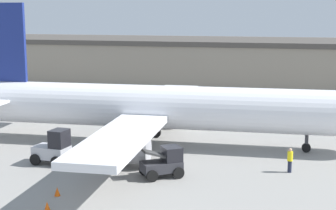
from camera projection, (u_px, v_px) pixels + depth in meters
The scene contains 8 objects.
ground_plane at pixel (168, 145), 43.10m from camera, with size 400.00×400.00×0.00m, color gray.
terminal_building at pixel (183, 62), 78.67m from camera, with size 93.70×17.58×7.05m.
airplane at pixel (156, 107), 42.73m from camera, with size 38.12×31.36×11.77m.
ground_crew_worker at pixel (290, 159), 35.57m from camera, with size 0.38×0.38×1.73m.
baggage_tug at pixel (54, 148), 37.56m from camera, with size 2.77×2.08×2.60m.
belt_loader_truck at pixel (164, 163), 34.64m from camera, with size 3.19×2.98×2.04m.
safety_cone_near at pixel (47, 206), 28.73m from camera, with size 0.36×0.36×0.55m.
safety_cone_far at pixel (57, 191), 31.11m from camera, with size 0.36×0.36×0.55m.
Camera 1 is at (10.51, -40.48, 10.96)m, focal length 55.00 mm.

